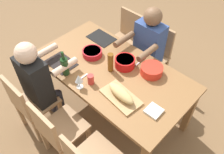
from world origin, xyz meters
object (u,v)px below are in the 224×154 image
at_px(diner_near_center, 147,47).
at_px(chair_far_center, 56,130).
at_px(serving_bowl_pasta, 152,70).
at_px(napkin_stack, 154,111).
at_px(wine_glass, 79,79).
at_px(chair_far_right, 29,103).
at_px(serving_bowl_fruit, 92,52).
at_px(chair_near_right, 126,38).
at_px(cup_far_center, 91,79).
at_px(cutting_board, 121,97).
at_px(bread_loaf, 121,93).
at_px(wine_bottle, 65,66).
at_px(diner_far_right, 39,80).
at_px(serving_bowl_salad, 125,62).
at_px(beer_bottle, 110,62).
at_px(chair_near_center, 154,53).
at_px(dining_table, 112,75).

bearing_deg(diner_near_center, chair_far_center, 90.00).
height_order(serving_bowl_pasta, napkin_stack, serving_bowl_pasta).
bearing_deg(serving_bowl_pasta, wine_glass, 58.22).
relative_size(chair_far_right, serving_bowl_fruit, 3.84).
bearing_deg(wine_glass, serving_bowl_pasta, -121.78).
bearing_deg(serving_bowl_fruit, diner_near_center, -118.81).
height_order(chair_near_right, cup_far_center, chair_near_right).
distance_m(cutting_board, bread_loaf, 0.06).
height_order(diner_near_center, napkin_stack, diner_near_center).
height_order(wine_bottle, wine_glass, wine_bottle).
bearing_deg(wine_glass, wine_bottle, -5.71).
xyz_separation_m(chair_near_right, wine_bottle, (-0.16, 1.16, 0.37)).
xyz_separation_m(serving_bowl_pasta, cup_far_center, (0.35, 0.53, 0.00)).
relative_size(chair_near_right, chair_far_center, 1.00).
xyz_separation_m(chair_far_right, wine_bottle, (-0.16, -0.42, 0.37)).
height_order(diner_far_right, wine_glass, diner_far_right).
relative_size(cup_far_center, napkin_stack, 0.78).
bearing_deg(diner_far_right, cup_far_center, -144.49).
bearing_deg(serving_bowl_salad, bread_loaf, 126.82).
xyz_separation_m(chair_far_right, napkin_stack, (-1.12, -0.66, 0.27)).
xyz_separation_m(serving_bowl_salad, beer_bottle, (0.07, 0.15, 0.05)).
xyz_separation_m(cutting_board, wine_glass, (0.39, 0.18, 0.11)).
height_order(serving_bowl_pasta, bread_loaf, bread_loaf).
bearing_deg(serving_bowl_pasta, chair_far_center, 72.19).
bearing_deg(chair_near_center, napkin_stack, 125.12).
bearing_deg(cutting_board, serving_bowl_fruit, -19.77).
relative_size(chair_near_right, wine_bottle, 2.93).
bearing_deg(serving_bowl_pasta, chair_near_center, -58.52).
relative_size(serving_bowl_pasta, beer_bottle, 1.05).
bearing_deg(serving_bowl_fruit, napkin_stack, 171.38).
distance_m(diner_near_center, beer_bottle, 0.64).
xyz_separation_m(chair_far_center, cutting_board, (-0.32, -0.57, 0.27)).
bearing_deg(wine_glass, chair_far_right, 43.94).
bearing_deg(wine_glass, diner_far_right, 27.30).
distance_m(chair_far_center, serving_bowl_pasta, 1.13).
bearing_deg(chair_near_right, dining_table, 121.00).
bearing_deg(beer_bottle, chair_near_right, -59.93).
xyz_separation_m(diner_near_center, cup_far_center, (0.02, 0.89, 0.10)).
bearing_deg(dining_table, serving_bowl_pasta, -143.49).
relative_size(chair_near_right, serving_bowl_salad, 3.92).
height_order(wine_glass, napkin_stack, wine_glass).
relative_size(bread_loaf, cup_far_center, 2.94).
bearing_deg(chair_far_center, dining_table, -90.00).
xyz_separation_m(chair_far_center, bread_loaf, (-0.32, -0.57, 0.32)).
height_order(diner_near_center, cutting_board, diner_near_center).
xyz_separation_m(dining_table, beer_bottle, (0.01, 0.01, 0.19)).
relative_size(chair_far_center, chair_far_right, 1.00).
xyz_separation_m(cutting_board, wine_bottle, (0.63, 0.15, 0.10)).
height_order(serving_bowl_salad, wine_bottle, wine_bottle).
xyz_separation_m(chair_far_center, napkin_stack, (-0.65, -0.66, 0.27)).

